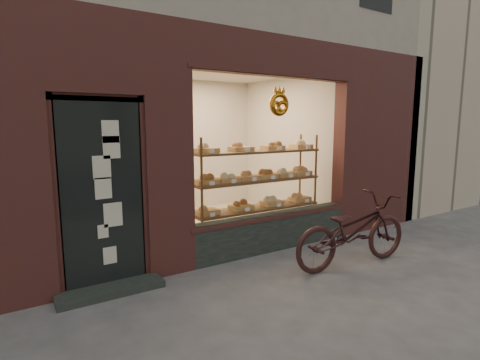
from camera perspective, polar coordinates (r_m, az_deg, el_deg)
ground at (r=4.11m, az=18.97°, el=-19.14°), size 90.00×90.00×0.00m
neighbor_right at (r=14.93m, az=26.69°, el=17.80°), size 12.00×7.00×9.00m
display_shelf at (r=5.92m, az=2.60°, el=-1.26°), size 2.20×0.45×1.70m
bicycle at (r=5.22m, az=16.78°, el=-7.37°), size 1.88×0.81×0.96m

